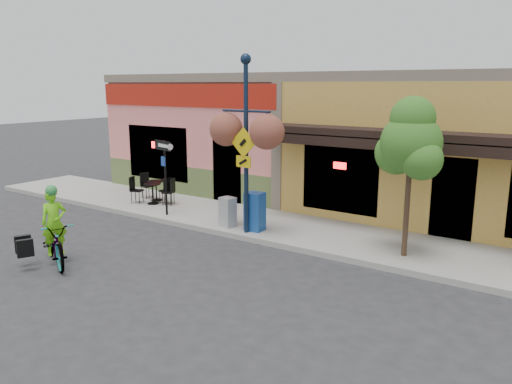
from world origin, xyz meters
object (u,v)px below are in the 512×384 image
(lamp_post, at_px, (246,146))
(newspaper_box_grey, at_px, (228,212))
(bicycle, at_px, (55,242))
(cyclist_rider, at_px, (55,233))
(newspaper_box_blue, at_px, (255,212))
(building, at_px, (358,136))
(one_way_sign, at_px, (166,178))
(street_tree, at_px, (409,177))

(lamp_post, bearing_deg, newspaper_box_grey, 167.93)
(bicycle, bearing_deg, cyclist_rider, -65.75)
(bicycle, relative_size, newspaper_box_blue, 1.86)
(newspaper_box_blue, bearing_deg, bicycle, -122.89)
(newspaper_box_grey, bearing_deg, bicycle, -102.58)
(newspaper_box_grey, bearing_deg, building, 89.25)
(newspaper_box_blue, distance_m, newspaper_box_grey, 0.87)
(newspaper_box_grey, bearing_deg, newspaper_box_blue, 17.12)
(bicycle, xyz_separation_m, one_way_sign, (-0.65, 4.34, 0.78))
(one_way_sign, height_order, newspaper_box_blue, one_way_sign)
(cyclist_rider, xyz_separation_m, street_tree, (6.63, 4.77, 1.27))
(building, bearing_deg, one_way_sign, -117.90)
(bicycle, height_order, one_way_sign, one_way_sign)
(lamp_post, height_order, one_way_sign, lamp_post)
(street_tree, bearing_deg, newspaper_box_grey, -175.41)
(one_way_sign, bearing_deg, bicycle, -66.45)
(street_tree, bearing_deg, newspaper_box_blue, -176.18)
(lamp_post, bearing_deg, cyclist_rider, -119.95)
(building, xyz_separation_m, lamp_post, (-0.33, -6.70, 0.28))
(bicycle, bearing_deg, newspaper_box_blue, -5.50)
(newspaper_box_blue, distance_m, street_tree, 4.34)
(newspaper_box_grey, bearing_deg, cyclist_rider, -102.01)
(lamp_post, relative_size, one_way_sign, 2.06)
(newspaper_box_blue, bearing_deg, building, 84.60)
(newspaper_box_grey, distance_m, street_tree, 5.19)
(newspaper_box_blue, xyz_separation_m, street_tree, (4.11, 0.27, 1.35))
(building, height_order, newspaper_box_grey, building)
(one_way_sign, bearing_deg, lamp_post, 12.60)
(building, height_order, lamp_post, lamp_post)
(bicycle, height_order, newspaper_box_grey, bicycle)
(lamp_post, distance_m, newspaper_box_blue, 1.87)
(lamp_post, relative_size, newspaper_box_blue, 4.44)
(cyclist_rider, relative_size, lamp_post, 0.32)
(newspaper_box_blue, relative_size, street_tree, 0.28)
(building, distance_m, lamp_post, 6.71)
(lamp_post, bearing_deg, building, 87.36)
(bicycle, xyz_separation_m, newspaper_box_blue, (2.57, 4.50, 0.16))
(lamp_post, height_order, newspaper_box_blue, lamp_post)
(building, xyz_separation_m, street_tree, (3.86, -6.13, -0.21))
(bicycle, bearing_deg, lamp_post, -6.40)
(bicycle, distance_m, cyclist_rider, 0.25)
(lamp_post, height_order, street_tree, lamp_post)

